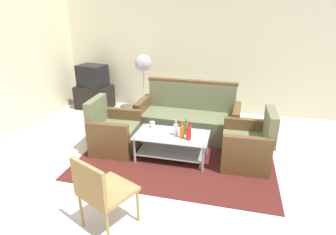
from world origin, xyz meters
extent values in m
plane|color=beige|center=(0.00, 0.00, 0.00)|extent=(14.00, 14.00, 0.00)
cube|color=beige|center=(0.00, 3.06, 1.40)|extent=(6.52, 0.12, 2.80)
cube|color=#511E19|center=(-0.14, 0.85, 0.01)|extent=(2.93, 2.27, 0.01)
cube|color=#6B704C|center=(-0.11, 1.54, 0.22)|extent=(1.62, 0.75, 0.42)
cube|color=#6B704C|center=(-0.10, 1.86, 0.67)|extent=(1.60, 0.19, 0.48)
cube|color=brown|center=(0.73, 1.51, 0.32)|extent=(0.14, 0.70, 0.62)
cube|color=brown|center=(-0.95, 1.57, 0.32)|extent=(0.14, 0.70, 0.62)
cube|color=brown|center=(-0.10, 1.86, 0.94)|extent=(1.64, 0.16, 0.06)
cube|color=#6B704C|center=(-1.15, 0.77, 0.21)|extent=(0.69, 0.63, 0.40)
cube|color=#6B704C|center=(-1.46, 0.75, 0.64)|extent=(0.15, 0.60, 0.45)
cube|color=brown|center=(-1.17, 1.09, 0.30)|extent=(0.66, 0.13, 0.58)
cube|color=brown|center=(-1.14, 0.44, 0.30)|extent=(0.66, 0.13, 0.58)
cube|color=#6B704C|center=(0.88, 0.80, 0.21)|extent=(0.68, 0.62, 0.40)
cube|color=#6B704C|center=(1.19, 0.81, 0.64)|extent=(0.14, 0.60, 0.45)
cube|color=brown|center=(0.89, 0.47, 0.30)|extent=(0.66, 0.12, 0.58)
cube|color=brown|center=(0.87, 1.13, 0.30)|extent=(0.66, 0.12, 0.58)
cube|color=silver|center=(-0.20, 0.68, 0.40)|extent=(1.10, 0.60, 0.02)
cube|color=#9E9EA5|center=(-0.20, 0.68, 0.13)|extent=(1.00, 0.52, 0.02)
cylinder|color=#9E9EA5|center=(-0.71, 0.94, 0.21)|extent=(0.04, 0.04, 0.40)
cylinder|color=#9E9EA5|center=(0.31, 0.94, 0.21)|extent=(0.04, 0.04, 0.40)
cylinder|color=#9E9EA5|center=(-0.71, 0.42, 0.21)|extent=(0.04, 0.04, 0.40)
cylinder|color=#9E9EA5|center=(0.31, 0.42, 0.21)|extent=(0.04, 0.04, 0.40)
cylinder|color=#2D8C38|center=(0.00, 0.74, 0.50)|extent=(0.06, 0.06, 0.18)
cylinder|color=#2D8C38|center=(0.00, 0.74, 0.63)|extent=(0.02, 0.02, 0.08)
cylinder|color=silver|center=(-0.14, 0.67, 0.50)|extent=(0.07, 0.07, 0.17)
cylinder|color=silver|center=(-0.14, 0.67, 0.62)|extent=(0.03, 0.03, 0.07)
cylinder|color=red|center=(0.07, 0.57, 0.51)|extent=(0.07, 0.07, 0.20)
cylinder|color=red|center=(0.07, 0.57, 0.65)|extent=(0.03, 0.03, 0.09)
cylinder|color=#D85919|center=(-0.03, 0.60, 0.50)|extent=(0.07, 0.07, 0.19)
cylinder|color=#D85919|center=(-0.03, 0.60, 0.64)|extent=(0.02, 0.02, 0.08)
cylinder|color=silver|center=(-0.56, 0.86, 0.46)|extent=(0.08, 0.08, 0.10)
cube|color=black|center=(-2.48, 2.55, 0.26)|extent=(0.80, 0.50, 0.52)
cube|color=black|center=(-2.48, 2.55, 0.76)|extent=(0.68, 0.55, 0.48)
cube|color=black|center=(-2.43, 2.77, 0.76)|extent=(0.50, 0.11, 0.36)
cylinder|color=#2D2D33|center=(-1.28, 2.60, 0.01)|extent=(0.32, 0.32, 0.03)
cylinder|color=#B2B2B7|center=(-1.28, 2.60, 0.51)|extent=(0.03, 0.03, 0.95)
sphere|color=#B2B2B7|center=(-1.28, 2.60, 1.09)|extent=(0.36, 0.36, 0.36)
cube|color=#AD844C|center=(-0.52, -0.83, 0.42)|extent=(0.63, 0.63, 0.04)
cube|color=#AD844C|center=(-0.61, -1.03, 0.64)|extent=(0.45, 0.23, 0.40)
cylinder|color=#AD844C|center=(-0.63, -0.56, 0.21)|extent=(0.03, 0.03, 0.42)
cylinder|color=#AD844C|center=(-0.25, -0.73, 0.21)|extent=(0.03, 0.03, 0.42)
cylinder|color=#AD844C|center=(-0.80, -0.94, 0.21)|extent=(0.03, 0.03, 0.42)
cylinder|color=#AD844C|center=(-0.42, -1.11, 0.21)|extent=(0.03, 0.03, 0.42)
camera|label=1|loc=(0.65, -3.00, 2.19)|focal=29.63mm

